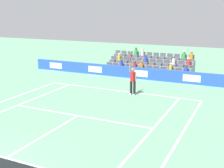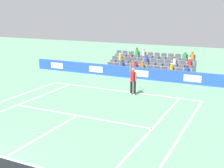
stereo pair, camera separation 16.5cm
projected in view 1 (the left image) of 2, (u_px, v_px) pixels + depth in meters
line_baseline at (120, 91)px, 20.40m from camera, size 10.97×0.10×0.01m
line_service at (78, 116)px, 15.58m from camera, size 8.23×0.10×0.01m
line_centre_service at (39, 139)px, 12.77m from camera, size 0.10×6.40×0.01m
line_singles_sideline_left at (12, 108)px, 16.88m from camera, size 0.10×11.89×0.01m
line_singles_sideline_right at (150, 132)px, 13.47m from camera, size 0.10×11.89×0.01m
line_doubles_sideline_right at (180, 137)px, 12.91m from camera, size 0.10×11.89×0.01m
line_centre_mark at (119, 91)px, 20.31m from camera, size 0.10×0.20×0.01m
sponsor_barrier at (140, 73)px, 23.87m from camera, size 20.48×0.22×0.93m
tennis_player at (133, 80)px, 19.29m from camera, size 0.52×0.38×2.85m
stadium_stand at (150, 67)px, 25.87m from camera, size 7.44×2.85×2.16m
loose_tennis_ball at (38, 134)px, 13.20m from camera, size 0.07×0.07×0.07m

